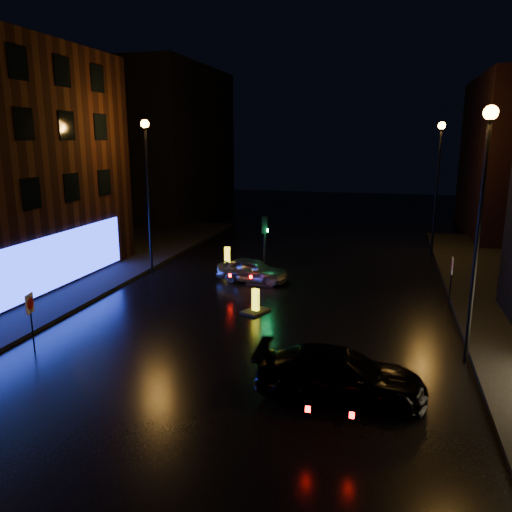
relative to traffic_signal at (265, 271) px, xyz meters
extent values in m
plane|color=black|center=(1.20, -14.00, -0.50)|extent=(120.00, 120.00, 0.00)
cube|color=black|center=(-14.80, 21.00, 6.50)|extent=(8.00, 16.00, 14.00)
cylinder|color=black|center=(-6.60, 0.00, 3.50)|extent=(0.14, 0.14, 8.00)
cylinder|color=black|center=(-6.60, 0.00, 7.50)|extent=(0.20, 0.20, 0.25)
sphere|color=orange|center=(-6.60, 0.00, 7.65)|extent=(0.44, 0.44, 0.44)
cylinder|color=black|center=(9.00, -8.00, 3.50)|extent=(0.14, 0.14, 8.00)
cylinder|color=black|center=(9.00, -8.00, 7.50)|extent=(0.20, 0.20, 0.25)
sphere|color=orange|center=(9.00, -8.00, 7.65)|extent=(0.44, 0.44, 0.44)
cylinder|color=black|center=(9.00, 8.00, 3.50)|extent=(0.14, 0.14, 8.00)
cylinder|color=black|center=(9.00, 8.00, 7.50)|extent=(0.20, 0.20, 0.25)
sphere|color=orange|center=(9.00, 8.00, 7.65)|extent=(0.44, 0.44, 0.44)
cube|color=black|center=(0.00, 0.00, -0.44)|extent=(1.40, 2.40, 0.12)
cylinder|color=black|center=(0.00, 0.00, 0.90)|extent=(0.12, 0.12, 2.80)
cube|color=black|center=(0.00, 0.00, 2.50)|extent=(0.28, 0.22, 0.90)
cylinder|color=#0CFF59|center=(0.14, 0.00, 2.22)|extent=(0.05, 0.18, 0.18)
imported|color=#A4A7AC|center=(-0.55, -0.45, 0.13)|extent=(3.82, 1.74, 1.27)
imported|color=black|center=(5.11, -11.48, 0.21)|extent=(5.01, 2.18, 1.43)
cube|color=black|center=(0.85, -5.04, -0.45)|extent=(1.23, 1.44, 0.10)
cube|color=yellow|center=(0.85, -5.04, 0.05)|extent=(0.33, 0.28, 1.01)
cube|color=black|center=(0.85, -5.04, 0.05)|extent=(0.29, 0.14, 0.61)
cube|color=black|center=(-2.85, 2.30, -0.45)|extent=(1.04, 1.43, 0.11)
cube|color=yellow|center=(-2.85, 2.30, 0.11)|extent=(0.33, 0.24, 1.11)
cube|color=black|center=(-2.85, 2.30, 0.11)|extent=(0.33, 0.06, 0.67)
cylinder|color=black|center=(-5.73, -10.98, 0.52)|extent=(0.06, 0.06, 2.05)
cube|color=silver|center=(-5.73, -10.98, 1.27)|extent=(0.16, 0.51, 0.70)
cylinder|color=#B20C0C|center=(-5.71, -10.98, 1.27)|extent=(0.11, 0.40, 0.41)
cylinder|color=black|center=(9.10, -1.78, 0.57)|extent=(0.06, 0.06, 2.14)
cube|color=white|center=(9.10, -1.78, 1.35)|extent=(0.08, 0.54, 0.73)
cylinder|color=#B20C0C|center=(9.07, -1.78, 1.35)|extent=(0.05, 0.43, 0.43)
camera|label=1|loc=(6.18, -24.92, 6.88)|focal=35.00mm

